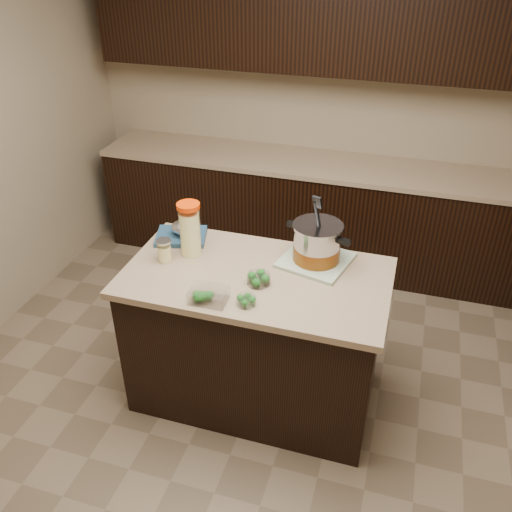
# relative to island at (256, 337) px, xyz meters

# --- Properties ---
(ground_plane) EXTENTS (4.00, 4.00, 0.00)m
(ground_plane) POSITION_rel_island_xyz_m (0.00, 0.00, -0.45)
(ground_plane) COLOR brown
(ground_plane) RESTS_ON ground
(room_shell) EXTENTS (4.04, 4.04, 2.72)m
(room_shell) POSITION_rel_island_xyz_m (0.00, 0.00, 1.26)
(room_shell) COLOR tan
(room_shell) RESTS_ON ground
(back_cabinets) EXTENTS (3.60, 0.63, 2.33)m
(back_cabinets) POSITION_rel_island_xyz_m (0.00, 1.74, 0.49)
(back_cabinets) COLOR black
(back_cabinets) RESTS_ON ground
(island) EXTENTS (1.46, 0.81, 0.90)m
(island) POSITION_rel_island_xyz_m (0.00, 0.00, 0.00)
(island) COLOR black
(island) RESTS_ON ground
(dish_towel) EXTENTS (0.44, 0.44, 0.02)m
(dish_towel) POSITION_rel_island_xyz_m (0.29, 0.23, 0.46)
(dish_towel) COLOR #63895C
(dish_towel) RESTS_ON island
(stock_pot) EXTENTS (0.38, 0.36, 0.40)m
(stock_pot) POSITION_rel_island_xyz_m (0.29, 0.22, 0.56)
(stock_pot) COLOR #B7B7BC
(stock_pot) RESTS_ON dish_towel
(lemonade_pitcher) EXTENTS (0.15, 0.15, 0.32)m
(lemonade_pitcher) POSITION_rel_island_xyz_m (-0.42, 0.10, 0.60)
(lemonade_pitcher) COLOR #F8F297
(lemonade_pitcher) RESTS_ON island
(mason_jar) EXTENTS (0.11, 0.11, 0.14)m
(mason_jar) POSITION_rel_island_xyz_m (-0.54, -0.01, 0.51)
(mason_jar) COLOR #F8F297
(mason_jar) RESTS_ON island
(broccoli_tub_left) EXTENTS (0.16, 0.16, 0.06)m
(broccoli_tub_left) POSITION_rel_island_xyz_m (0.04, -0.08, 0.47)
(broccoli_tub_left) COLOR silver
(broccoli_tub_left) RESTS_ON island
(broccoli_tub_right) EXTENTS (0.12, 0.12, 0.05)m
(broccoli_tub_right) POSITION_rel_island_xyz_m (0.03, -0.27, 0.47)
(broccoli_tub_right) COLOR silver
(broccoli_tub_right) RESTS_ON island
(broccoli_tub_rect) EXTENTS (0.20, 0.15, 0.07)m
(broccoli_tub_rect) POSITION_rel_island_xyz_m (-0.16, -0.30, 0.48)
(broccoli_tub_rect) COLOR silver
(broccoli_tub_rect) RESTS_ON island
(blue_tray) EXTENTS (0.35, 0.31, 0.11)m
(blue_tray) POSITION_rel_island_xyz_m (-0.54, 0.25, 0.49)
(blue_tray) COLOR navy
(blue_tray) RESTS_ON island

